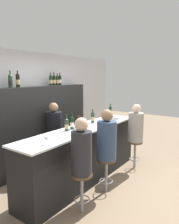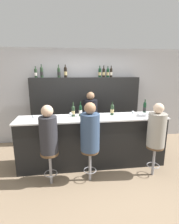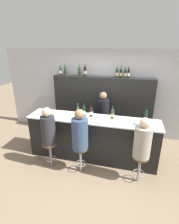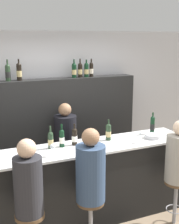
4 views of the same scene
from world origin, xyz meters
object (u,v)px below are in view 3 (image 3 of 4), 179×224
object	(u,v)px
wine_bottle_counter_1	(84,111)
wine_bottle_counter_2	(91,112)
guest_seated_middle	(80,132)
wine_bottle_backbar_2	(79,71)
wine_bottle_counter_0	(78,111)
wine_bottle_backbar_4	(117,73)
metal_bowl	(140,123)
bar_stool_right	(140,162)
wine_bottle_counter_4	(146,116)
bartender	(103,119)
guest_seated_left	(48,128)
wine_bottle_counter_3	(112,114)
wine_glass_1	(72,115)
bar_stool_middle	(80,153)
wine_glass_0	(44,113)
guest_seated_right	(143,141)
wine_bottle_backbar_7	(129,73)
wine_glass_2	(128,121)
wine_bottle_backbar_5	(121,73)
wine_bottle_backbar_3	(85,71)
wine_bottle_backbar_0	(61,71)
wine_bottle_backbar_1	(65,70)
bar_stool_left	(50,149)
wine_bottle_backbar_6	(125,73)

from	to	relation	value
wine_bottle_counter_1	wine_bottle_counter_2	distance (m)	0.18
guest_seated_middle	wine_bottle_backbar_2	bearing A→B (deg)	107.12
wine_bottle_counter_0	wine_bottle_backbar_4	bearing A→B (deg)	55.77
metal_bowl	bar_stool_right	size ratio (longest dim) A/B	0.36
wine_bottle_counter_4	wine_bottle_counter_2	bearing A→B (deg)	180.00
bartender	guest_seated_left	bearing A→B (deg)	-122.60
wine_bottle_counter_0	metal_bowl	xyz separation A→B (m)	(1.46, -0.18, -0.09)
wine_bottle_counter_3	guest_seated_left	bearing A→B (deg)	-152.23
wine_glass_1	wine_bottle_counter_1	bearing A→B (deg)	51.93
wine_glass_1	guest_seated_middle	size ratio (longest dim) A/B	0.18
wine_bottle_counter_2	bar_stool_middle	bearing A→B (deg)	-96.05
bartender	wine_glass_0	bearing A→B (deg)	-139.52
bar_stool_middle	guest_seated_right	bearing A→B (deg)	0.00
wine_bottle_backbar_7	wine_glass_0	world-z (taller)	wine_bottle_backbar_7
wine_glass_2	metal_bowl	xyz separation A→B (m)	(0.26, 0.09, -0.08)
wine_glass_2	guest_seated_left	bearing A→B (deg)	-166.15
wine_bottle_backbar_5	wine_bottle_backbar_7	size ratio (longest dim) A/B	1.02
wine_bottle_backbar_3	wine_bottle_backbar_5	bearing A→B (deg)	0.00
wine_bottle_counter_1	wine_bottle_backbar_0	distance (m)	1.72
bartender	wine_glass_1	bearing A→B (deg)	-117.05
wine_bottle_backbar_7	wine_glass_0	bearing A→B (deg)	-142.57
wine_bottle_counter_1	wine_bottle_counter_4	bearing A→B (deg)	0.00
wine_glass_2	guest_seated_middle	bearing A→B (deg)	-156.50
wine_bottle_backbar_1	guest_seated_right	distance (m)	3.07
wine_bottle_backbar_1	bar_stool_left	size ratio (longest dim) A/B	0.54
wine_bottle_backbar_0	wine_bottle_backbar_3	distance (m)	0.76
wine_bottle_backbar_1	wine_bottle_counter_0	bearing A→B (deg)	-57.13
wine_bottle_backbar_6	bartender	distance (m)	1.43
wine_bottle_backbar_2	wine_bottle_counter_3	bearing A→B (deg)	-45.01
wine_bottle_counter_3	wine_bottle_backbar_5	xyz separation A→B (m)	(0.05, 1.15, 0.76)
wine_bottle_backbar_2	guest_seated_left	distance (m)	2.08
wine_glass_2	bar_stool_left	distance (m)	1.86
wine_glass_1	wine_glass_2	distance (m)	1.27
wine_bottle_backbar_3	wine_bottle_backbar_4	distance (m)	0.91
wine_bottle_backbar_0	wine_bottle_backbar_5	world-z (taller)	wine_bottle_backbar_5
wine_bottle_backbar_3	guest_seated_middle	size ratio (longest dim) A/B	0.38
wine_bottle_counter_0	bar_stool_left	distance (m)	1.10
wine_bottle_backbar_1	wine_bottle_backbar_4	xyz separation A→B (m)	(1.52, 0.00, -0.02)
bar_stool_left	bar_stool_right	world-z (taller)	same
wine_glass_0	bartender	distance (m)	1.70
wine_bottle_backbar_5	metal_bowl	size ratio (longest dim) A/B	1.39
guest_seated_left	bar_stool_middle	distance (m)	0.89
wine_bottle_backbar_2	wine_bottle_backbar_7	world-z (taller)	wine_bottle_backbar_2
wine_bottle_counter_0	bar_stool_middle	bearing A→B (deg)	-69.26
wine_bottle_backbar_2	wine_bottle_backbar_5	size ratio (longest dim) A/B	1.06
wine_bottle_counter_0	bartender	size ratio (longest dim) A/B	0.20
wine_bottle_counter_1	bar_stool_middle	xyz separation A→B (m)	(0.11, -0.69, -0.72)
wine_bottle_backbar_5	wine_bottle_counter_1	bearing A→B (deg)	-122.70
wine_bottle_counter_0	wine_glass_1	xyz separation A→B (m)	(-0.06, -0.28, -0.00)
wine_bottle_backbar_3	wine_glass_1	bearing A→B (deg)	-87.16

